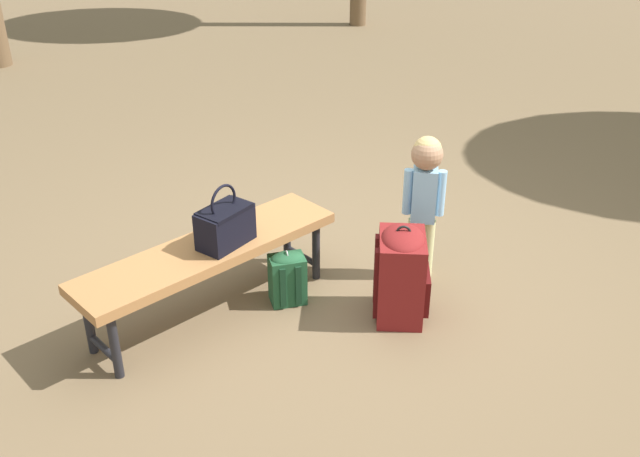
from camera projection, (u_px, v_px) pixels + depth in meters
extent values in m
plane|color=brown|center=(334.00, 285.00, 4.51)|extent=(40.00, 40.00, 0.00)
cube|color=#9E6B3D|center=(209.00, 251.00, 4.06)|extent=(1.64, 0.62, 0.06)
cylinder|color=black|center=(287.00, 235.00, 4.68)|extent=(0.05, 0.05, 0.39)
cylinder|color=black|center=(316.00, 251.00, 4.50)|extent=(0.05, 0.05, 0.39)
cylinder|color=black|center=(89.00, 322.00, 3.84)|extent=(0.05, 0.05, 0.39)
cylinder|color=black|center=(115.00, 346.00, 3.66)|extent=(0.05, 0.05, 0.39)
cylinder|color=black|center=(301.00, 256.00, 4.64)|extent=(0.08, 0.28, 0.04)
cylinder|color=black|center=(104.00, 348.00, 3.80)|extent=(0.08, 0.28, 0.04)
cube|color=black|center=(225.00, 227.00, 4.02)|extent=(0.36, 0.27, 0.22)
cube|color=black|center=(224.00, 210.00, 3.97)|extent=(0.33, 0.27, 0.02)
torus|color=black|center=(223.00, 201.00, 3.94)|extent=(0.19, 0.08, 0.20)
cylinder|color=#CCCC8C|center=(427.00, 248.00, 4.53)|extent=(0.08, 0.08, 0.40)
cylinder|color=#CCCC8C|center=(412.00, 247.00, 4.54)|extent=(0.08, 0.08, 0.40)
ellipsoid|color=white|center=(426.00, 274.00, 4.60)|extent=(0.10, 0.10, 0.04)
ellipsoid|color=white|center=(411.00, 273.00, 4.60)|extent=(0.10, 0.10, 0.04)
cube|color=#8CBFE5|center=(424.00, 195.00, 4.35)|extent=(0.19, 0.19, 0.34)
cylinder|color=#8CBFE5|center=(441.00, 193.00, 4.34)|extent=(0.06, 0.06, 0.29)
cylinder|color=#8CBFE5|center=(408.00, 192.00, 4.36)|extent=(0.06, 0.06, 0.29)
sphere|color=#A57A5B|center=(427.00, 154.00, 4.23)|extent=(0.19, 0.19, 0.19)
sphere|color=tan|center=(427.00, 151.00, 4.23)|extent=(0.17, 0.17, 0.17)
cube|color=maroon|center=(401.00, 277.00, 4.12)|extent=(0.42, 0.44, 0.52)
ellipsoid|color=maroon|center=(403.00, 240.00, 4.00)|extent=(0.40, 0.42, 0.12)
cube|color=#4A1010|center=(425.00, 289.00, 4.15)|extent=(0.18, 0.21, 0.23)
cube|color=#4A1010|center=(376.00, 269.00, 4.20)|extent=(0.06, 0.06, 0.44)
cube|color=#4A1010|center=(376.00, 284.00, 4.06)|extent=(0.06, 0.06, 0.44)
torus|color=black|center=(404.00, 232.00, 3.98)|extent=(0.07, 0.06, 0.08)
cube|color=#1E4C2D|center=(287.00, 280.00, 4.29)|extent=(0.25, 0.21, 0.31)
ellipsoid|color=#1E4C2D|center=(287.00, 259.00, 4.22)|extent=(0.24, 0.20, 0.07)
cube|color=#13311D|center=(284.00, 278.00, 4.39)|extent=(0.14, 0.07, 0.14)
cube|color=#13311D|center=(283.00, 288.00, 4.21)|extent=(0.04, 0.02, 0.26)
cube|color=#13311D|center=(298.00, 286.00, 4.23)|extent=(0.04, 0.02, 0.26)
torus|color=#B2B2B7|center=(287.00, 255.00, 4.21)|extent=(0.02, 0.05, 0.05)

